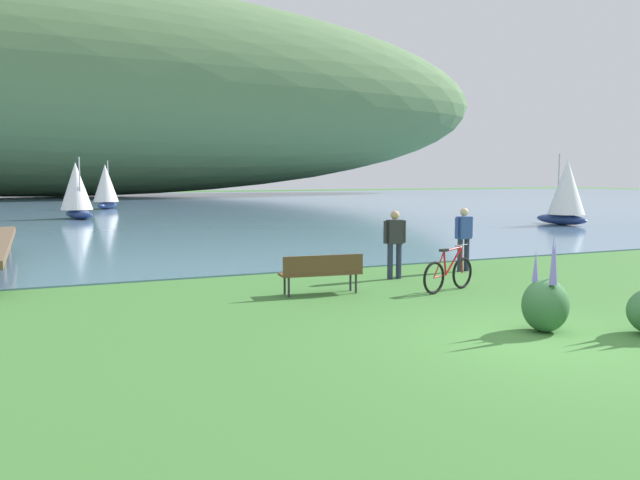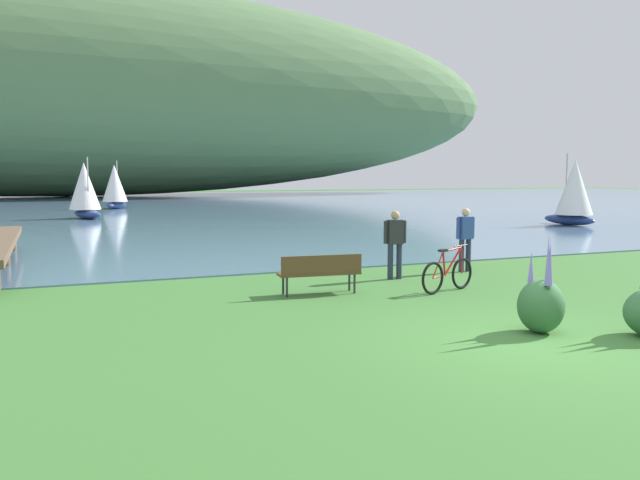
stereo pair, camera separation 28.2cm
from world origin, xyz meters
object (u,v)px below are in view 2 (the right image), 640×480
sailboat_toward_hillside (115,186)px  sailboat_mid_bay (85,190)px  bicycle_leaning_near_bench (448,274)px  park_bench_near_camera (320,271)px  person_on_the_grass (395,240)px  sailboat_nearest_to_shore (574,191)px  person_at_shoreline (465,235)px

sailboat_toward_hillside → sailboat_mid_bay: bearing=-103.8°
bicycle_leaning_near_bench → sailboat_toward_hillside: (-3.47, 39.42, 1.36)m
park_bench_near_camera → person_on_the_grass: person_on_the_grass is taller
sailboat_nearest_to_shore → bicycle_leaning_near_bench: bearing=-141.1°
person_on_the_grass → sailboat_nearest_to_shore: size_ratio=0.47×
park_bench_near_camera → sailboat_toward_hillside: size_ratio=0.50×
bicycle_leaning_near_bench → park_bench_near_camera: bearing=164.2°
bicycle_leaning_near_bench → person_at_shoreline: 3.25m
sailboat_toward_hillside → person_at_shoreline: bearing=-81.4°
bicycle_leaning_near_bench → sailboat_toward_hillside: 39.59m
bicycle_leaning_near_bench → sailboat_nearest_to_shore: size_ratio=0.46×
bicycle_leaning_near_bench → person_at_shoreline: bearing=48.0°
park_bench_near_camera → sailboat_nearest_to_shore: 23.03m
park_bench_near_camera → person_at_shoreline: 5.16m
person_at_shoreline → sailboat_mid_bay: (-8.30, 26.04, 0.75)m
sailboat_nearest_to_shore → sailboat_toward_hillside: (-19.98, 26.08, 0.00)m
person_at_shoreline → sailboat_nearest_to_shore: size_ratio=0.47×
person_at_shoreline → person_on_the_grass: same height
park_bench_near_camera → bicycle_leaning_near_bench: bicycle_leaning_near_bench is taller
sailboat_toward_hillside → bicycle_leaning_near_bench: bearing=-85.0°
person_at_shoreline → sailboat_mid_bay: sailboat_mid_bay is taller
park_bench_near_camera → person_on_the_grass: 2.85m
person_on_the_grass → park_bench_near_camera: bearing=-154.3°
person_at_shoreline → sailboat_nearest_to_shore: sailboat_nearest_to_shore is taller
bicycle_leaning_near_bench → sailboat_mid_bay: (-6.16, 28.41, 1.33)m
person_at_shoreline → sailboat_toward_hillside: 37.47m
bicycle_leaning_near_bench → sailboat_toward_hillside: bearing=95.0°
person_at_shoreline → park_bench_near_camera: bearing=-162.0°
bicycle_leaning_near_bench → sailboat_nearest_to_shore: bearing=38.9°
park_bench_near_camera → sailboat_toward_hillside: (-0.71, 38.64, 1.24)m
person_on_the_grass → sailboat_mid_bay: (-5.94, 26.41, 0.75)m
person_on_the_grass → sailboat_nearest_to_shore: (16.73, 11.33, 0.78)m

